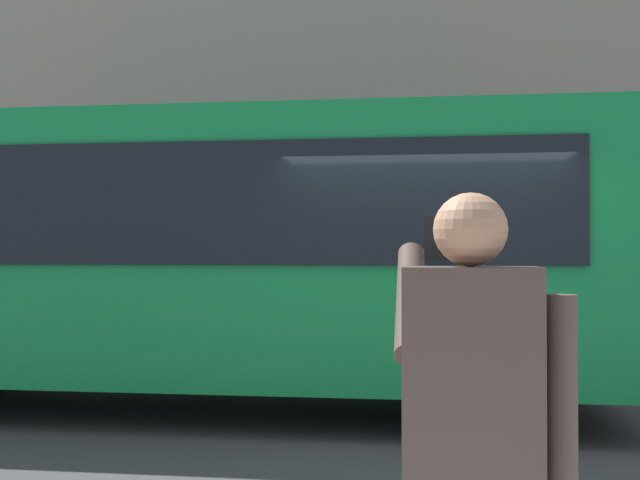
{
  "coord_description": "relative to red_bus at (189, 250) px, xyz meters",
  "views": [
    {
      "loc": [
        0.02,
        7.33,
        1.68
      ],
      "look_at": [
        1.14,
        -1.04,
        1.79
      ],
      "focal_mm": 43.82,
      "sensor_mm": 36.0,
      "label": 1
    }
  ],
  "objects": [
    {
      "name": "building_facade_far",
      "position": [
        -2.49,
        -6.15,
        4.3
      ],
      "size": [
        28.0,
        1.55,
        12.0
      ],
      "color": "gray",
      "rests_on": "ground_plane"
    },
    {
      "name": "pedestrian_photographer",
      "position": [
        -2.6,
        5.62,
        -0.54
      ],
      "size": [
        0.53,
        0.52,
        1.7
      ],
      "color": "#1E2347",
      "rests_on": "sidewalk_curb"
    },
    {
      "name": "ground_plane",
      "position": [
        -2.48,
        0.64,
        -1.68
      ],
      "size": [
        60.0,
        60.0,
        0.0
      ],
      "primitive_type": "plane",
      "color": "#38383A"
    },
    {
      "name": "red_bus",
      "position": [
        0.0,
        0.0,
        0.0
      ],
      "size": [
        9.05,
        2.54,
        3.08
      ],
      "color": "#0F7238",
      "rests_on": "ground_plane"
    }
  ]
}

